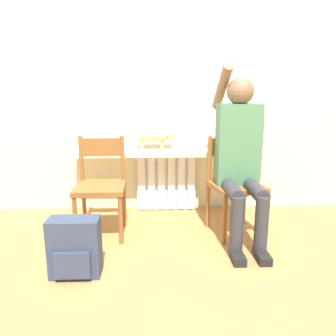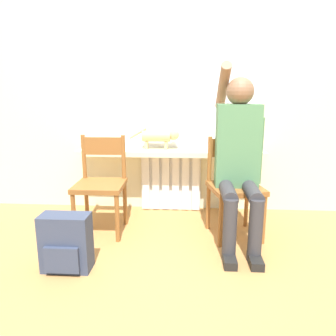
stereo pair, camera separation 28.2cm
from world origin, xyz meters
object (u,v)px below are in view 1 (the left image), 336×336
at_px(cat, 157,136).
at_px(backpack, 75,248).
at_px(chair_right, 234,183).
at_px(person, 240,152).
at_px(chair_left, 101,184).

xyz_separation_m(cat, backpack, (-0.54, -1.15, -0.58)).
bearing_deg(chair_right, cat, 130.12).
distance_m(chair_right, person, 0.30).
relative_size(chair_right, person, 0.58).
bearing_deg(chair_left, chair_right, -0.92).
xyz_separation_m(chair_left, person, (1.13, -0.10, 0.28)).
height_order(chair_right, person, person).
relative_size(chair_left, person, 0.58).
xyz_separation_m(person, cat, (-0.66, 0.60, 0.05)).
bearing_deg(person, cat, 137.92).
height_order(chair_left, person, person).
bearing_deg(backpack, person, 24.72).
relative_size(person, backpack, 3.58).
bearing_deg(backpack, cat, 64.70).
bearing_deg(backpack, chair_right, 28.75).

